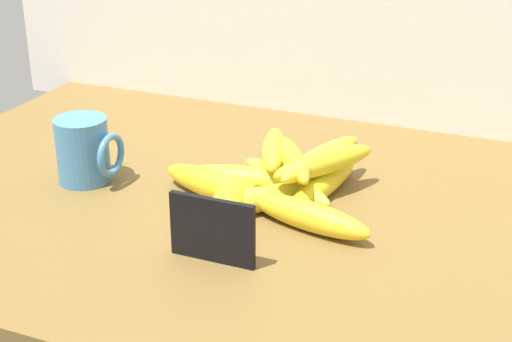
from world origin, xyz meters
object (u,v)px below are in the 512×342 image
(banana_8, at_px, (321,159))
(banana_9, at_px, (292,159))
(banana_5, at_px, (323,184))
(banana_7, at_px, (215,185))
(banana_2, at_px, (309,216))
(banana_3, at_px, (267,171))
(coffee_mug, at_px, (84,150))
(banana_10, at_px, (324,162))
(banana_6, at_px, (261,200))
(banana_1, at_px, (227,206))
(chalkboard_sign, at_px, (213,232))
(banana_0, at_px, (286,182))
(banana_4, at_px, (245,180))
(banana_11, at_px, (274,149))

(banana_8, xyz_separation_m, banana_9, (-0.04, -0.01, -0.00))
(banana_5, bearing_deg, banana_7, -153.84)
(banana_2, distance_m, banana_3, 0.16)
(coffee_mug, height_order, banana_10, coffee_mug)
(banana_3, height_order, banana_8, banana_8)
(banana_2, xyz_separation_m, banana_9, (-0.06, 0.10, 0.03))
(banana_9, xyz_separation_m, banana_10, (0.05, 0.00, 0.00))
(banana_6, distance_m, banana_7, 0.07)
(banana_1, bearing_deg, chalkboard_sign, -74.46)
(banana_0, relative_size, banana_6, 1.06)
(chalkboard_sign, relative_size, banana_2, 0.61)
(banana_2, bearing_deg, banana_0, 125.85)
(banana_2, distance_m, banana_4, 0.14)
(banana_8, xyz_separation_m, banana_10, (0.01, -0.01, -0.00))
(chalkboard_sign, bearing_deg, banana_2, 55.69)
(coffee_mug, height_order, banana_4, coffee_mug)
(coffee_mug, xyz_separation_m, banana_10, (0.34, 0.09, 0.00))
(banana_4, relative_size, banana_5, 0.98)
(coffee_mug, distance_m, banana_0, 0.30)
(chalkboard_sign, bearing_deg, banana_6, 88.94)
(banana_3, xyz_separation_m, banana_7, (-0.05, -0.08, 0.00))
(coffee_mug, xyz_separation_m, banana_6, (0.28, 0.01, -0.03))
(banana_6, bearing_deg, banana_7, 171.31)
(banana_0, bearing_deg, banana_10, 9.32)
(banana_8, height_order, banana_9, banana_8)
(banana_5, bearing_deg, banana_1, -127.68)
(coffee_mug, distance_m, banana_6, 0.28)
(banana_0, distance_m, banana_6, 0.07)
(banana_0, distance_m, banana_4, 0.06)
(banana_3, height_order, banana_4, banana_4)
(banana_10, height_order, banana_11, same)
(banana_0, relative_size, banana_1, 1.17)
(banana_5, xyz_separation_m, banana_11, (-0.08, 0.02, 0.03))
(banana_0, xyz_separation_m, banana_2, (0.07, -0.09, 0.00))
(banana_9, bearing_deg, banana_11, 150.00)
(banana_6, xyz_separation_m, banana_10, (0.06, 0.08, 0.04))
(banana_4, bearing_deg, banana_7, -133.20)
(chalkboard_sign, bearing_deg, banana_11, 93.81)
(banana_4, distance_m, banana_6, 0.06)
(banana_6, relative_size, banana_7, 0.98)
(chalkboard_sign, distance_m, banana_2, 0.15)
(chalkboard_sign, relative_size, banana_11, 0.73)
(chalkboard_sign, xyz_separation_m, coffee_mug, (-0.28, 0.14, 0.01))
(banana_3, distance_m, banana_7, 0.09)
(banana_10, bearing_deg, banana_2, -82.10)
(banana_4, bearing_deg, coffee_mug, -167.43)
(chalkboard_sign, xyz_separation_m, banana_3, (-0.02, 0.24, -0.02))
(banana_1, bearing_deg, banana_11, 85.01)
(banana_2, relative_size, banana_6, 0.99)
(banana_7, bearing_deg, banana_8, 30.59)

